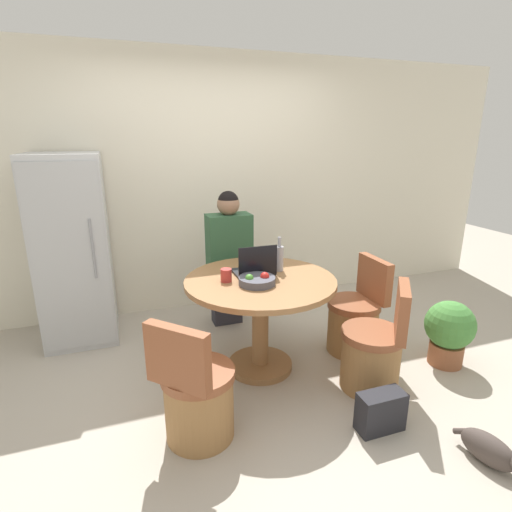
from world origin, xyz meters
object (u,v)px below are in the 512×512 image
at_px(potted_plant, 449,330).
at_px(handbag, 381,411).
at_px(chair_near_right_corner, 374,354).
at_px(chair_right_side, 355,321).
at_px(fruit_bowl, 257,280).
at_px(chair_near_left_corner, 197,398).
at_px(person_seated, 228,255).
at_px(dining_table, 260,302).
at_px(cat, 493,451).
at_px(bottle, 279,258).
at_px(refrigerator, 74,250).
at_px(laptop, 254,268).

bearing_deg(potted_plant, handbag, -154.12).
relative_size(chair_near_right_corner, chair_right_side, 1.00).
height_order(fruit_bowl, handbag, fruit_bowl).
bearing_deg(chair_near_left_corner, fruit_bowl, -92.44).
xyz_separation_m(chair_near_right_corner, person_seated, (-0.72, 1.31, 0.45)).
bearing_deg(person_seated, potted_plant, 140.22).
height_order(dining_table, chair_right_side, chair_right_side).
xyz_separation_m(chair_near_left_corner, cat, (1.52, -0.77, -0.18)).
distance_m(chair_near_left_corner, person_seated, 1.58).
relative_size(person_seated, cat, 2.97).
distance_m(potted_plant, handbag, 1.10).
height_order(person_seated, cat, person_seated).
bearing_deg(person_seated, dining_table, 92.36).
bearing_deg(dining_table, chair_near_left_corner, -136.07).
relative_size(chair_near_right_corner, bottle, 2.97).
distance_m(refrigerator, handbag, 2.80).
height_order(dining_table, handbag, dining_table).
bearing_deg(dining_table, potted_plant, -16.90).
height_order(refrigerator, dining_table, refrigerator).
bearing_deg(laptop, cat, 121.67).
bearing_deg(person_seated, laptop, 91.77).
relative_size(refrigerator, chair_right_side, 2.03).
bearing_deg(fruit_bowl, dining_table, 59.04).
xyz_separation_m(laptop, potted_plant, (1.46, -0.54, -0.51)).
bearing_deg(refrigerator, bottle, -30.78).
xyz_separation_m(dining_table, person_seated, (-0.03, 0.80, 0.16)).
height_order(bottle, handbag, bottle).
height_order(chair_right_side, handbag, chair_right_side).
bearing_deg(dining_table, refrigerator, 142.04).
distance_m(chair_right_side, chair_near_left_corner, 1.60).
bearing_deg(potted_plant, chair_right_side, 143.34).
bearing_deg(chair_right_side, person_seated, -131.58).
distance_m(person_seated, cat, 2.44).
bearing_deg(potted_plant, cat, -120.75).
height_order(person_seated, bottle, person_seated).
xyz_separation_m(dining_table, chair_right_side, (0.86, -0.00, -0.29)).
relative_size(person_seated, handbag, 4.43).
bearing_deg(refrigerator, person_seated, -11.49).
bearing_deg(fruit_bowl, chair_right_side, 6.33).
bearing_deg(cat, chair_near_left_corner, -129.47).
bearing_deg(fruit_bowl, person_seated, 88.11).
bearing_deg(chair_right_side, potted_plant, 53.46).
distance_m(chair_near_right_corner, chair_right_side, 0.54).
bearing_deg(fruit_bowl, handbag, -56.29).
distance_m(laptop, bottle, 0.22).
bearing_deg(chair_right_side, bottle, -101.24).
bearing_deg(handbag, fruit_bowl, 123.71).
bearing_deg(chair_near_right_corner, person_seated, -114.35).
xyz_separation_m(refrigerator, chair_near_left_corner, (0.75, -1.66, -0.55)).
height_order(refrigerator, potted_plant, refrigerator).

